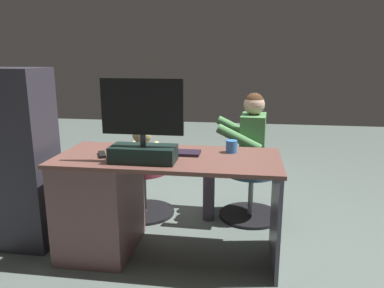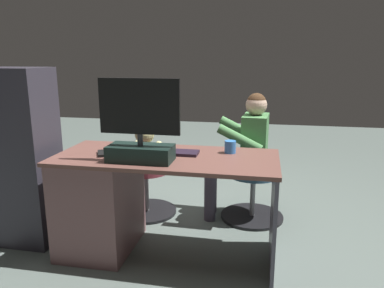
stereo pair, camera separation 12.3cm
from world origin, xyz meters
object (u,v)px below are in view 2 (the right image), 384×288
Objects in this scene: keyboard at (168,152)px; visitor_chair at (253,190)px; office_chair_teddy at (146,185)px; monitor at (140,136)px; tv_remote at (101,153)px; teddy_bear at (145,146)px; computer_mouse at (126,149)px; desk at (113,198)px; person at (244,147)px; cup at (230,147)px.

visitor_chair is (-0.58, -0.66, -0.48)m from keyboard.
office_chair_teddy and visitor_chair have the same top height.
monitor is 3.53× the size of tv_remote.
monitor is 0.29m from keyboard.
tv_remote is at bearing 83.73° from teddy_bear.
computer_mouse is at bearing 95.49° from teddy_bear.
computer_mouse is 0.18× the size of office_chair_teddy.
tv_remote is at bearing 41.06° from computer_mouse.
desk is 0.37m from computer_mouse.
office_chair_teddy is 1.43× the size of teddy_bear.
office_chair_teddy is 0.95m from visitor_chair.
person reaches higher than tv_remote.
computer_mouse is 0.62m from teddy_bear.
monitor is 0.89m from teddy_bear.
office_chair_teddy is (0.79, -0.49, -0.51)m from cup.
computer_mouse is at bearing -164.64° from tv_remote.
visitor_chair is at bearing -105.60° from cup.
monitor is at bearing 51.12° from visitor_chair.
visitor_chair is at bearing -168.39° from tv_remote.
monitor is (-0.27, 0.15, 0.50)m from desk.
monitor is 0.37m from tv_remote.
computer_mouse is (0.31, 0.00, 0.01)m from keyboard.
tv_remote is 0.40× the size of teddy_bear.
tv_remote is 0.28× the size of office_chair_teddy.
desk reaches higher than visitor_chair.
desk is at bearing 38.82° from person.
person reaches higher than office_chair_teddy.
teddy_bear reaches higher than tv_remote.
keyboard reaches higher than office_chair_teddy.
teddy_bear reaches higher than computer_mouse.
desk is at bearing 87.12° from office_chair_teddy.
tv_remote is 0.74m from teddy_bear.
monitor reaches higher than person.
visitor_chair is (-0.16, -0.56, -0.51)m from cup.
keyboard is 0.38× the size of person.
keyboard is at bearing 121.72° from office_chair_teddy.
monitor is at bearing 106.51° from office_chair_teddy.
cup is 0.95m from teddy_bear.
person reaches higher than visitor_chair.
monitor reaches higher than teddy_bear.
teddy_bear reaches higher than cup.
desk is at bearing 36.44° from visitor_chair.
person is (0.09, 0.01, 0.38)m from visitor_chair.
keyboard is 2.80× the size of tv_remote.
computer_mouse reaches higher than visitor_chair.
desk is at bearing 8.88° from keyboard.
teddy_bear is (-0.03, -0.66, 0.23)m from desk.
computer_mouse is 0.77m from office_chair_teddy.
computer_mouse reaches higher than keyboard.
tv_remote is at bearing 37.31° from visitor_chair.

